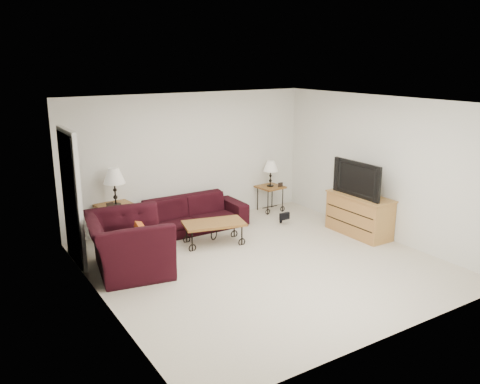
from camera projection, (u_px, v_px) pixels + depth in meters
name	position (u px, v px, depth m)	size (l,w,h in m)	color
ground	(264.00, 263.00, 7.71)	(5.00, 5.00, 0.00)	beige
wall_back	(190.00, 159.00, 9.43)	(5.00, 0.02, 2.50)	silver
wall_front	(397.00, 235.00, 5.34)	(5.00, 0.02, 2.50)	silver
wall_left	(100.00, 213.00, 6.10)	(0.02, 5.00, 2.50)	silver
wall_right	(381.00, 167.00, 8.67)	(0.02, 5.00, 2.50)	silver
ceiling	(266.00, 102.00, 7.06)	(5.00, 5.00, 0.00)	white
doorway	(71.00, 199.00, 7.52)	(0.08, 0.94, 2.04)	black
sofa	(191.00, 214.00, 9.15)	(2.10, 0.82, 0.61)	black
side_table_left	(117.00, 223.00, 8.60)	(0.60, 0.60, 0.65)	#915E25
side_table_right	(270.00, 199.00, 10.31)	(0.49, 0.49, 0.54)	#915E25
lamp_left	(115.00, 187.00, 8.43)	(0.37, 0.37, 0.65)	black
lamp_right	(270.00, 174.00, 10.17)	(0.31, 0.31, 0.54)	black
photo_frame_left	(110.00, 205.00, 8.30)	(0.13, 0.02, 0.11)	black
photo_frame_right	(280.00, 185.00, 10.18)	(0.11, 0.01, 0.09)	black
coffee_table	(214.00, 233.00, 8.49)	(1.04, 0.56, 0.39)	#915E25
armchair	(128.00, 244.00, 7.34)	(1.33, 1.16, 0.86)	black
throw_pillow	(139.00, 237.00, 7.35)	(0.39, 0.10, 0.39)	#C34419
tv_stand	(359.00, 215.00, 8.91)	(0.51, 1.22, 0.73)	tan
television	(361.00, 178.00, 8.72)	(1.10, 0.14, 0.63)	black
backpack	(281.00, 213.00, 9.54)	(0.33, 0.25, 0.42)	black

